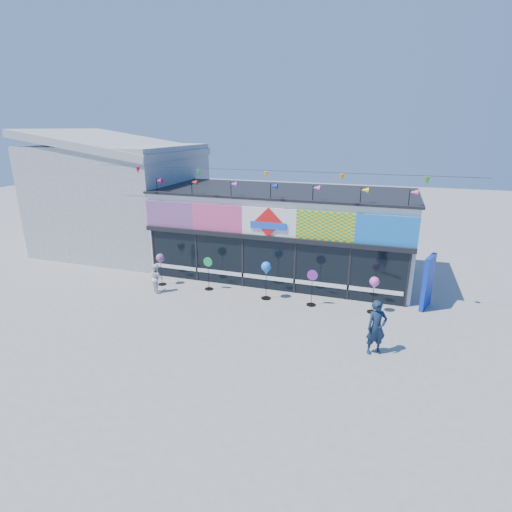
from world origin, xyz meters
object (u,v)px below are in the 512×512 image
at_px(spinner_3, 312,287).
at_px(spinner_4, 374,284).
at_px(spinner_0, 160,260).
at_px(spinner_2, 266,269).
at_px(adult_man, 376,328).
at_px(spinner_1, 208,273).
at_px(blue_sign, 428,282).
at_px(child, 157,278).

xyz_separation_m(spinner_3, spinner_4, (2.39, 0.09, 0.39)).
distance_m(spinner_0, spinner_2, 5.03).
bearing_deg(adult_man, spinner_1, 128.16).
xyz_separation_m(blue_sign, spinner_2, (-6.34, -1.19, 0.22)).
height_order(spinner_0, child, spinner_0).
relative_size(spinner_1, spinner_3, 0.99).
distance_m(spinner_0, spinner_3, 6.99).
bearing_deg(spinner_2, blue_sign, 10.59).
xyz_separation_m(spinner_0, adult_man, (9.60, -3.00, -0.29)).
bearing_deg(spinner_2, spinner_1, 176.56).
relative_size(spinner_0, spinner_4, 1.00).
relative_size(spinner_4, child, 1.16).
height_order(spinner_1, spinner_3, spinner_3).
relative_size(spinner_3, child, 1.19).
distance_m(spinner_4, child, 9.18).
distance_m(spinner_2, spinner_4, 4.34).
distance_m(blue_sign, spinner_2, 6.46).
xyz_separation_m(spinner_1, child, (-2.05, -0.95, -0.16)).
distance_m(adult_man, child, 9.62).
bearing_deg(spinner_2, spinner_0, -179.96).
height_order(spinner_2, spinner_4, spinner_2).
height_order(spinner_0, spinner_2, spinner_2).
bearing_deg(spinner_1, spinner_3, -2.61).
height_order(spinner_3, child, spinner_3).
bearing_deg(spinner_1, child, -155.20).
bearing_deg(spinner_2, adult_man, -33.31).
xyz_separation_m(spinner_3, child, (-6.73, -0.73, -0.16)).
xyz_separation_m(blue_sign, child, (-11.13, -1.97, -0.46)).
xyz_separation_m(adult_man, child, (-9.35, 2.22, -0.26)).
bearing_deg(spinner_4, adult_man, -85.66).
bearing_deg(blue_sign, spinner_1, -154.79).
xyz_separation_m(spinner_1, adult_man, (7.31, -3.17, 0.10)).
distance_m(spinner_1, child, 2.26).
bearing_deg(spinner_3, spinner_1, 177.39).
relative_size(spinner_3, spinner_4, 1.02).
distance_m(spinner_1, spinner_3, 4.69).
bearing_deg(spinner_0, spinner_2, 0.04).
height_order(spinner_1, spinner_2, spinner_2).
height_order(blue_sign, spinner_2, blue_sign).
distance_m(blue_sign, adult_man, 4.55).
bearing_deg(adult_man, child, 138.23).
height_order(blue_sign, adult_man, blue_sign).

